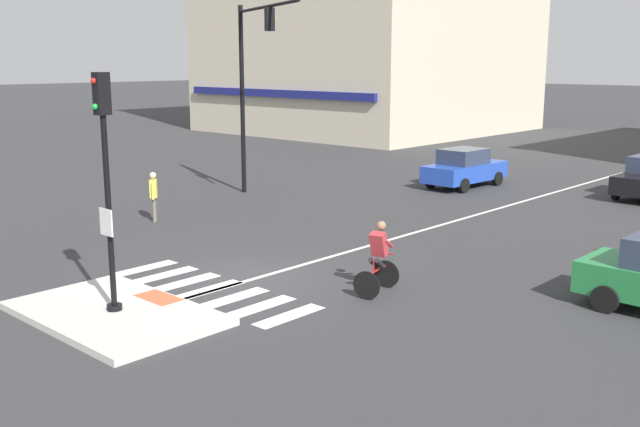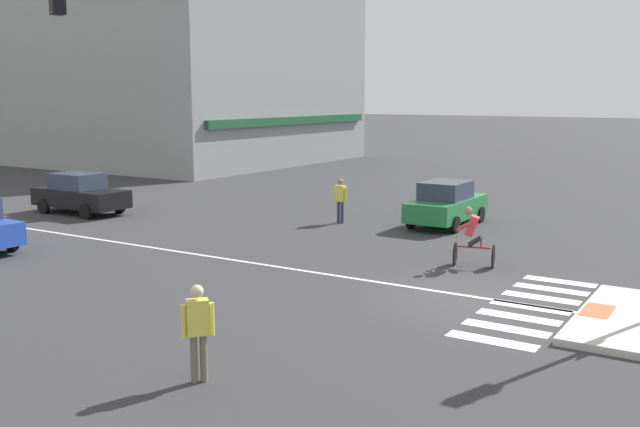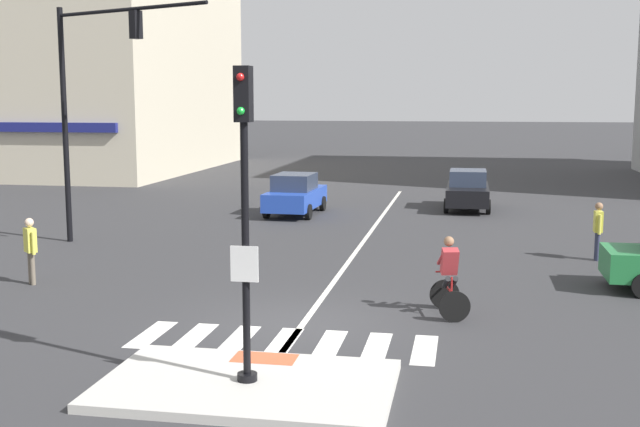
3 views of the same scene
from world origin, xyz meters
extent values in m
plane|color=#333335|center=(0.00, 0.00, 0.00)|extent=(300.00, 300.00, 0.00)
cube|color=#DB5B38|center=(0.00, -2.60, 0.15)|extent=(1.10, 0.60, 0.01)
cube|color=silver|center=(-2.67, -1.17, 0.00)|extent=(0.44, 1.80, 0.01)
cube|color=silver|center=(-1.78, -1.17, 0.00)|extent=(0.44, 1.80, 0.01)
cube|color=silver|center=(-0.89, -1.17, 0.00)|extent=(0.44, 1.80, 0.01)
cube|color=silver|center=(0.00, -1.17, 0.00)|extent=(0.44, 1.80, 0.01)
cube|color=silver|center=(0.89, -1.17, 0.00)|extent=(0.44, 1.80, 0.01)
cube|color=silver|center=(1.78, -1.17, 0.00)|extent=(0.44, 1.80, 0.01)
cube|color=silver|center=(2.67, -1.17, 0.00)|extent=(0.44, 1.80, 0.01)
cube|color=silver|center=(0.12, 10.00, 0.00)|extent=(0.14, 28.00, 0.01)
cube|color=gray|center=(23.93, 30.65, 9.60)|extent=(19.74, 18.27, 19.20)
cube|color=#194C2D|center=(23.93, 21.36, 3.10)|extent=(17.76, 0.30, 0.50)
cube|color=#237A3D|center=(8.73, 4.41, 0.65)|extent=(4.10, 1.71, 0.70)
cube|color=#2D384C|center=(8.58, 4.41, 1.32)|extent=(1.90, 1.48, 0.64)
cylinder|color=black|center=(10.01, 5.24, 0.30)|extent=(0.60, 0.18, 0.60)
cylinder|color=black|center=(10.00, 3.58, 0.30)|extent=(0.60, 0.18, 0.60)
cylinder|color=black|center=(7.46, 5.25, 0.30)|extent=(0.60, 0.18, 0.60)
cylinder|color=black|center=(7.46, 3.58, 0.30)|extent=(0.60, 0.18, 0.60)
cylinder|color=black|center=(-2.56, 14.02, 0.30)|extent=(0.20, 0.61, 0.60)
cube|color=black|center=(3.41, 18.00, 0.65)|extent=(1.72, 4.11, 0.70)
cube|color=#2D384C|center=(3.41, 18.15, 1.32)|extent=(1.49, 1.91, 0.64)
cylinder|color=black|center=(4.24, 16.72, 0.30)|extent=(0.18, 0.60, 0.60)
cylinder|color=black|center=(2.57, 16.73, 0.30)|extent=(0.18, 0.60, 0.60)
cylinder|color=black|center=(4.25, 19.27, 0.30)|extent=(0.18, 0.60, 0.60)
cylinder|color=black|center=(2.59, 19.27, 0.30)|extent=(0.18, 0.60, 0.60)
cylinder|color=black|center=(2.94, 1.80, 0.33)|extent=(0.65, 0.19, 0.66)
cylinder|color=black|center=(3.17, 0.77, 0.33)|extent=(0.65, 0.19, 0.66)
cylinder|color=#B21E1E|center=(3.05, 1.29, 0.55)|extent=(0.25, 0.88, 0.05)
cylinder|color=#B21E1E|center=(3.09, 1.11, 0.73)|extent=(0.04, 0.04, 0.30)
cylinder|color=#B21E1E|center=(2.95, 1.75, 0.85)|extent=(0.44, 0.13, 0.04)
cylinder|color=black|center=(2.98, 1.25, 0.73)|extent=(0.21, 0.41, 0.33)
cylinder|color=black|center=(3.14, 1.28, 0.73)|extent=(0.21, 0.41, 0.33)
cube|color=#B73338|center=(3.04, 1.36, 1.16)|extent=(0.42, 0.45, 0.60)
sphere|color=#936B4C|center=(3.01, 1.48, 1.57)|extent=(0.22, 0.22, 0.22)
cylinder|color=#B73338|center=(2.84, 1.50, 1.16)|extent=(0.18, 0.46, 0.31)
cylinder|color=#B73338|center=(3.15, 1.57, 1.16)|extent=(0.18, 0.46, 0.31)
cylinder|color=#6B6051|center=(-7.17, 2.25, 0.41)|extent=(0.12, 0.12, 0.82)
cylinder|color=#6B6051|center=(-7.29, 2.35, 0.41)|extent=(0.12, 0.12, 0.82)
cube|color=#DBD64C|center=(-7.23, 2.30, 1.12)|extent=(0.42, 0.40, 0.60)
cylinder|color=#DBD64C|center=(-7.06, 2.15, 1.07)|extent=(0.09, 0.09, 0.56)
cylinder|color=#DBD64C|center=(-7.41, 2.45, 1.07)|extent=(0.09, 0.09, 0.56)
sphere|color=beige|center=(-7.23, 2.30, 1.56)|extent=(0.22, 0.22, 0.22)
cylinder|color=#2D334C|center=(7.07, 7.89, 0.41)|extent=(0.12, 0.12, 0.82)
cylinder|color=#2D334C|center=(7.07, 8.05, 0.41)|extent=(0.12, 0.12, 0.82)
cube|color=#DBD64C|center=(7.07, 7.97, 1.12)|extent=(0.22, 0.36, 0.60)
cylinder|color=#DBD64C|center=(7.07, 7.74, 1.07)|extent=(0.09, 0.09, 0.56)
cylinder|color=#DBD64C|center=(7.07, 8.20, 1.07)|extent=(0.09, 0.09, 0.56)
sphere|color=#936B4C|center=(7.07, 7.97, 1.56)|extent=(0.22, 0.22, 0.22)
camera|label=1|loc=(13.15, -11.51, 5.30)|focal=41.15mm
camera|label=2|loc=(-15.80, -5.44, 4.72)|focal=40.30mm
camera|label=3|loc=(3.33, -15.36, 4.58)|focal=44.52mm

